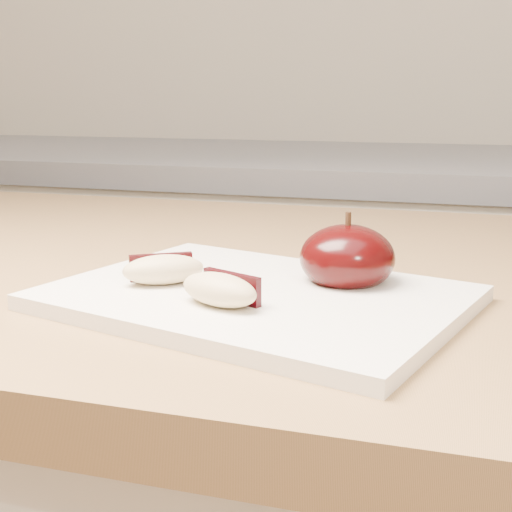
# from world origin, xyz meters

# --- Properties ---
(back_cabinet) EXTENTS (2.40, 0.62, 0.94)m
(back_cabinet) POSITION_xyz_m (0.00, 1.20, 0.47)
(back_cabinet) COLOR silver
(back_cabinet) RESTS_ON ground
(cutting_board) EXTENTS (0.33, 0.27, 0.01)m
(cutting_board) POSITION_xyz_m (0.03, 0.36, 0.91)
(cutting_board) COLOR silver
(cutting_board) RESTS_ON island_counter
(apple_half) EXTENTS (0.08, 0.08, 0.06)m
(apple_half) POSITION_xyz_m (0.08, 0.41, 0.93)
(apple_half) COLOR black
(apple_half) RESTS_ON cutting_board
(apple_wedge_a) EXTENTS (0.07, 0.06, 0.02)m
(apple_wedge_a) POSITION_xyz_m (-0.04, 0.36, 0.92)
(apple_wedge_a) COLOR #CEB482
(apple_wedge_a) RESTS_ON cutting_board
(apple_wedge_b) EXTENTS (0.07, 0.05, 0.02)m
(apple_wedge_b) POSITION_xyz_m (0.02, 0.32, 0.92)
(apple_wedge_b) COLOR #CEB482
(apple_wedge_b) RESTS_ON cutting_board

